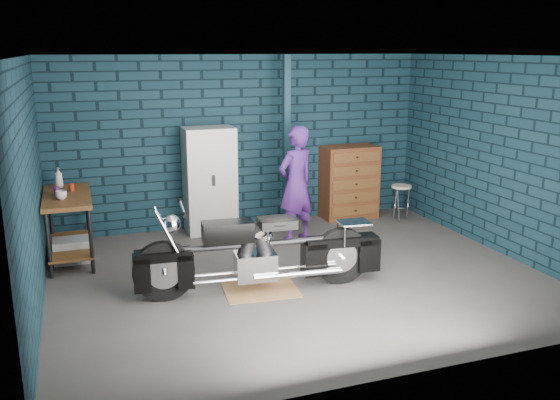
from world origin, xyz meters
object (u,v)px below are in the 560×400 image
Objects in this scene: motorcycle at (261,247)px; locker at (210,180)px; storage_bin at (73,250)px; workbench at (70,228)px; person at (296,184)px; shop_stool at (401,203)px; tool_chest at (349,182)px.

locker is (-0.02, 2.52, 0.27)m from motorcycle.
storage_bin is at bearing 144.48° from motorcycle.
workbench is 3.20m from person.
locker reaches higher than shop_stool.
motorcycle reaches higher than workbench.
storage_bin is 0.31× the size of locker.
motorcycle is 1.52× the size of locker.
locker is (2.08, 0.65, 0.36)m from workbench.
person is 1.59m from tool_chest.
storage_bin is (-3.14, 0.16, -0.70)m from person.
workbench is 2.81m from motorcycle.
storage_bin is at bearing -73.85° from workbench.
shop_stool is at bearing -31.59° from tool_chest.
person reaches higher than storage_bin.
locker is 1.34× the size of tool_chest.
locker is at bearing 171.78° from shop_stool.
tool_chest is at bearing 8.36° from workbench.
storage_bin is 0.84× the size of shop_stool.
workbench is 0.56× the size of motorcycle.
shop_stool reaches higher than storage_bin.
person is at bearing -38.94° from locker.
shop_stool is at bearing 3.03° from storage_bin.
shop_stool is (5.19, 0.20, -0.16)m from workbench.
motorcycle is 4.16× the size of shop_stool.
tool_chest is at bearing -167.36° from person.
person reaches higher than motorcycle.
storage_bin is at bearing -160.59° from locker.
motorcycle is 2.04× the size of tool_chest.
tool_chest is (1.30, 0.88, -0.25)m from person.
person is at bearing 62.23° from motorcycle.
shop_stool is (3.09, 2.07, -0.25)m from motorcycle.
workbench is at bearing 143.68° from motorcycle.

